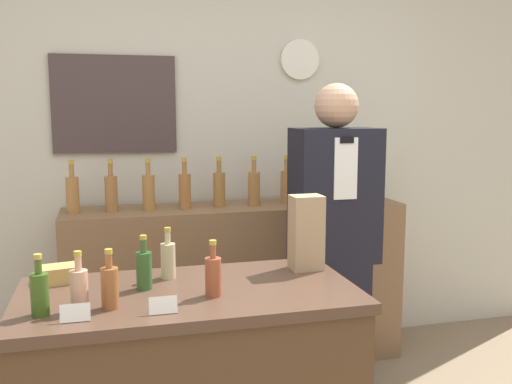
% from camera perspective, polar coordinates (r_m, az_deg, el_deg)
% --- Properties ---
extents(back_wall, '(5.20, 0.09, 2.70)m').
position_cam_1_polar(back_wall, '(3.59, -5.06, 5.09)').
color(back_wall, beige).
rests_on(back_wall, ground_plane).
extents(back_shelf, '(2.01, 0.42, 0.98)m').
position_cam_1_polar(back_shelf, '(3.51, -1.93, -9.30)').
color(back_shelf, brown).
rests_on(back_shelf, ground_plane).
extents(shopkeeper, '(0.42, 0.27, 1.68)m').
position_cam_1_polar(shopkeeper, '(2.97, 7.77, -5.74)').
color(shopkeeper, black).
rests_on(shopkeeper, ground_plane).
extents(potted_plant, '(0.30, 0.30, 0.39)m').
position_cam_1_polar(potted_plant, '(3.61, 9.52, 2.58)').
color(potted_plant, '#4C3D2D').
rests_on(potted_plant, back_shelf).
extents(paper_bag, '(0.13, 0.10, 0.30)m').
position_cam_1_polar(paper_bag, '(2.32, 5.05, -4.06)').
color(paper_bag, tan).
rests_on(paper_bag, display_counter).
extents(price_card_left, '(0.09, 0.02, 0.06)m').
position_cam_1_polar(price_card_left, '(1.87, -17.64, -11.44)').
color(price_card_left, white).
rests_on(price_card_left, display_counter).
extents(price_card_right, '(0.09, 0.02, 0.06)m').
position_cam_1_polar(price_card_right, '(1.87, -9.27, -11.11)').
color(price_card_right, white).
rests_on(price_card_right, display_counter).
extents(gift_box, '(0.14, 0.12, 0.06)m').
position_cam_1_polar(gift_box, '(2.28, -19.07, -7.78)').
color(gift_box, tan).
rests_on(gift_box, display_counter).
extents(counter_bottle_0, '(0.06, 0.06, 0.20)m').
position_cam_1_polar(counter_bottle_0, '(1.94, -20.82, -9.38)').
color(counter_bottle_0, '#365319').
rests_on(counter_bottle_0, display_counter).
extents(counter_bottle_1, '(0.06, 0.06, 0.20)m').
position_cam_1_polar(counter_bottle_1, '(1.94, -17.26, -9.23)').
color(counter_bottle_1, tan).
rests_on(counter_bottle_1, display_counter).
extents(counter_bottle_2, '(0.06, 0.06, 0.20)m').
position_cam_1_polar(counter_bottle_2, '(1.94, -14.41, -9.11)').
color(counter_bottle_2, brown).
rests_on(counter_bottle_2, display_counter).
extents(counter_bottle_3, '(0.06, 0.06, 0.20)m').
position_cam_1_polar(counter_bottle_3, '(2.11, -11.13, -7.55)').
color(counter_bottle_3, '#2F5627').
rests_on(counter_bottle_3, display_counter).
extents(counter_bottle_4, '(0.06, 0.06, 0.20)m').
position_cam_1_polar(counter_bottle_4, '(2.23, -8.78, -6.66)').
color(counter_bottle_4, tan).
rests_on(counter_bottle_4, display_counter).
extents(counter_bottle_5, '(0.06, 0.06, 0.20)m').
position_cam_1_polar(counter_bottle_5, '(2.01, -4.31, -8.29)').
color(counter_bottle_5, brown).
rests_on(counter_bottle_5, display_counter).
extents(shelf_bottle_0, '(0.07, 0.07, 0.30)m').
position_cam_1_polar(shelf_bottle_0, '(3.30, -17.87, -0.12)').
color(shelf_bottle_0, '#A16E38').
rests_on(shelf_bottle_0, back_shelf).
extents(shelf_bottle_1, '(0.07, 0.07, 0.30)m').
position_cam_1_polar(shelf_bottle_1, '(3.30, -14.29, 0.01)').
color(shelf_bottle_1, '#9E6639').
rests_on(shelf_bottle_1, back_shelf).
extents(shelf_bottle_2, '(0.07, 0.07, 0.30)m').
position_cam_1_polar(shelf_bottle_2, '(3.29, -10.69, 0.10)').
color(shelf_bottle_2, '#A07137').
rests_on(shelf_bottle_2, back_shelf).
extents(shelf_bottle_3, '(0.07, 0.07, 0.30)m').
position_cam_1_polar(shelf_bottle_3, '(3.32, -7.14, 0.25)').
color(shelf_bottle_3, '#A06533').
rests_on(shelf_bottle_3, back_shelf).
extents(shelf_bottle_4, '(0.07, 0.07, 0.30)m').
position_cam_1_polar(shelf_bottle_4, '(3.37, -3.71, 0.43)').
color(shelf_bottle_4, olive).
rests_on(shelf_bottle_4, back_shelf).
extents(shelf_bottle_5, '(0.07, 0.07, 0.30)m').
position_cam_1_polar(shelf_bottle_5, '(3.39, -0.21, 0.50)').
color(shelf_bottle_5, '#9F6A38').
rests_on(shelf_bottle_5, back_shelf).
extents(shelf_bottle_6, '(0.07, 0.07, 0.30)m').
position_cam_1_polar(shelf_bottle_6, '(3.46, 3.05, 0.65)').
color(shelf_bottle_6, '#9E6D3B').
rests_on(shelf_bottle_6, back_shelf).
extents(shelf_bottle_7, '(0.07, 0.07, 0.30)m').
position_cam_1_polar(shelf_bottle_7, '(3.51, 6.36, 0.72)').
color(shelf_bottle_7, '#A26F34').
rests_on(shelf_bottle_7, back_shelf).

